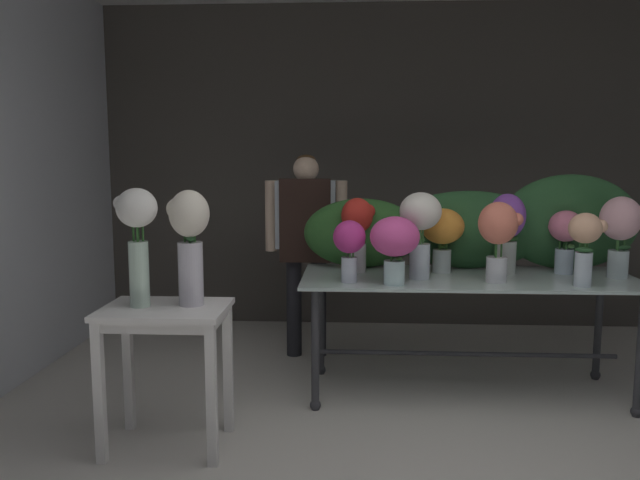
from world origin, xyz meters
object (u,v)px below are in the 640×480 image
(display_table_glass, at_px, (467,294))
(vase_fuchsia_carnations, at_px, (395,242))
(vase_white_roses_tall, at_px, (137,233))
(vase_sunset_hydrangea, at_px, (442,231))
(side_table_white, at_px, (166,330))
(vase_violet_ranunculus, at_px, (507,226))
(florist, at_px, (306,232))
(vase_magenta_lilies, at_px, (350,244))
(vase_blush_tulips, at_px, (621,227))
(vase_peach_roses, at_px, (585,241))
(vase_rosy_dahlias, at_px, (565,235))
(vase_cream_lisianthus_tall, at_px, (189,238))
(vase_coral_freesia, at_px, (498,232))
(vase_ivory_stock, at_px, (419,224))
(vase_scarlet_anemones, at_px, (357,227))

(display_table_glass, bearing_deg, vase_fuchsia_carnations, -149.94)
(vase_white_roses_tall, bearing_deg, vase_sunset_hydrangea, 29.98)
(side_table_white, distance_m, vase_violet_ranunculus, 2.30)
(florist, distance_m, vase_magenta_lilies, 1.04)
(vase_blush_tulips, bearing_deg, vase_fuchsia_carnations, -168.77)
(vase_sunset_hydrangea, relative_size, vase_peach_roses, 0.97)
(vase_magenta_lilies, height_order, vase_sunset_hydrangea, vase_sunset_hydrangea)
(florist, height_order, vase_violet_ranunculus, florist)
(vase_rosy_dahlias, relative_size, vase_magenta_lilies, 1.10)
(florist, height_order, vase_blush_tulips, florist)
(vase_peach_roses, bearing_deg, vase_sunset_hydrangea, 151.88)
(vase_magenta_lilies, bearing_deg, side_table_white, -147.11)
(vase_sunset_hydrangea, height_order, vase_cream_lisianthus_tall, vase_cream_lisianthus_tall)
(florist, distance_m, vase_blush_tulips, 2.22)
(vase_coral_freesia, bearing_deg, vase_violet_ranunculus, 68.25)
(vase_sunset_hydrangea, relative_size, vase_cream_lisianthus_tall, 0.70)
(vase_magenta_lilies, height_order, vase_peach_roses, vase_peach_roses)
(vase_sunset_hydrangea, bearing_deg, vase_violet_ranunculus, -0.40)
(vase_magenta_lilies, distance_m, vase_sunset_hydrangea, 0.72)
(vase_magenta_lilies, relative_size, vase_violet_ranunculus, 0.73)
(vase_magenta_lilies, height_order, vase_violet_ranunculus, vase_violet_ranunculus)
(vase_fuchsia_carnations, bearing_deg, vase_violet_ranunculus, 28.78)
(vase_sunset_hydrangea, bearing_deg, side_table_white, -147.95)
(display_table_glass, bearing_deg, vase_magenta_lilies, -163.35)
(vase_ivory_stock, bearing_deg, vase_blush_tulips, 4.05)
(florist, relative_size, vase_cream_lisianthus_tall, 2.57)
(side_table_white, bearing_deg, vase_peach_roses, 13.62)
(side_table_white, bearing_deg, vase_ivory_stock, 28.55)
(vase_blush_tulips, bearing_deg, vase_violet_ranunculus, 169.08)
(vase_coral_freesia, height_order, vase_scarlet_anemones, vase_scarlet_anemones)
(vase_ivory_stock, xyz_separation_m, vase_peach_roses, (0.97, -0.19, -0.07))
(florist, bearing_deg, vase_white_roses_tall, -115.39)
(vase_sunset_hydrangea, relative_size, vase_fuchsia_carnations, 1.04)
(vase_ivory_stock, height_order, vase_fuchsia_carnations, vase_ivory_stock)
(vase_cream_lisianthus_tall, bearing_deg, vase_sunset_hydrangea, 32.90)
(vase_violet_ranunculus, distance_m, vase_white_roses_tall, 2.38)
(florist, xyz_separation_m, vase_cream_lisianthus_tall, (-0.50, -1.56, 0.15))
(vase_ivory_stock, relative_size, vase_violet_ranunculus, 1.04)
(vase_cream_lisianthus_tall, bearing_deg, side_table_white, -158.70)
(side_table_white, distance_m, vase_rosy_dahlias, 2.64)
(vase_coral_freesia, bearing_deg, vase_rosy_dahlias, 31.88)
(side_table_white, relative_size, vase_ivory_stock, 1.41)
(side_table_white, bearing_deg, vase_blush_tulips, 17.68)
(display_table_glass, height_order, vase_coral_freesia, vase_coral_freesia)
(vase_white_roses_tall, bearing_deg, vase_cream_lisianthus_tall, 10.57)
(vase_violet_ranunculus, bearing_deg, vase_cream_lisianthus_tall, -153.42)
(vase_magenta_lilies, relative_size, vase_sunset_hydrangea, 0.89)
(vase_coral_freesia, distance_m, vase_scarlet_anemones, 0.92)
(vase_coral_freesia, bearing_deg, vase_fuchsia_carnations, -170.45)
(vase_ivory_stock, bearing_deg, vase_scarlet_anemones, 150.99)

